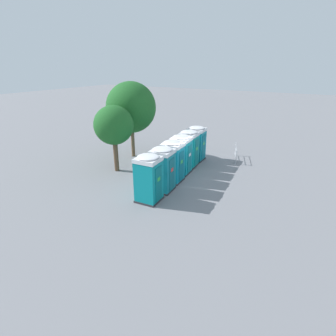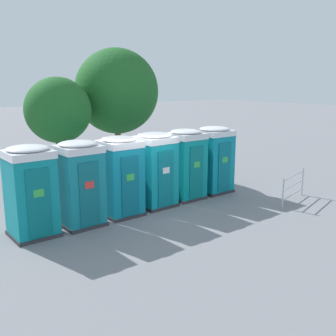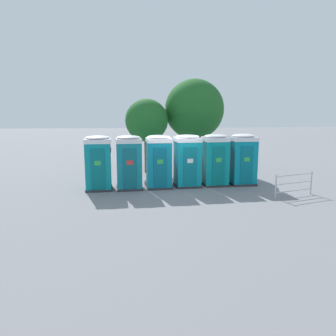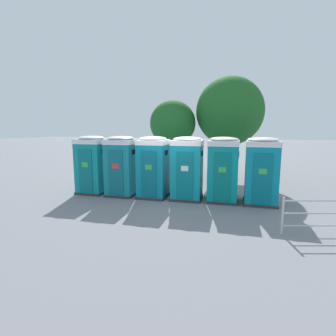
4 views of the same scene
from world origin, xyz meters
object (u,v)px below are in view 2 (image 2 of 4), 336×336
Objects in this scene: portapotty_3 at (155,169)px; portapotty_2 at (120,176)px; street_tree_0 at (117,91)px; event_barrier at (293,186)px; street_tree_1 at (58,111)px; portapotty_4 at (186,164)px; portapotty_5 at (214,159)px; portapotty_0 at (31,191)px; portapotty_1 at (80,183)px.

portapotty_2 is at bearing -174.17° from portapotty_3.
event_barrier is (3.13, -7.20, -3.20)m from street_tree_0.
street_tree_0 is at bearing 15.94° from street_tree_1.
event_barrier is (2.88, -2.54, -0.72)m from portapotty_4.
street_tree_0 is at bearing 113.46° from event_barrier.
portapotty_5 is 5.48m from street_tree_0.
street_tree_0 is 3.19m from street_tree_1.
portapotty_2 is at bearing -175.32° from portapotty_5.
portapotty_5 is at bearing 4.68° from portapotty_2.
portapotty_5 is at bearing -38.74° from street_tree_1.
street_tree_0 is (-1.67, 4.60, 2.48)m from portapotty_5.
street_tree_1 is at bearing 60.39° from portapotty_0.
street_tree_0 is (-0.25, 4.67, 2.48)m from portapotty_4.
portapotty_2 and portapotty_5 have the same top height.
portapotty_0 is at bearing -177.01° from portapotty_2.
portapotty_0 is at bearing -175.71° from portapotty_4.
street_tree_0 is at bearing 51.82° from portapotty_1.
street_tree_0 is (1.16, 4.80, 2.48)m from portapotty_3.
portapotty_1 and portapotty_5 have the same top height.
portapotty_2 is at bearing 2.99° from portapotty_0.
portapotty_5 is at bearing -70.08° from street_tree_0.
portapotty_4 is at bearing -86.94° from street_tree_0.
portapotty_5 reaches higher than event_barrier.
event_barrier is at bearing -13.91° from portapotty_0.
portapotty_2 is 4.25m from portapotty_5.
event_barrier is at bearing -46.04° from street_tree_1.
street_tree_1 is (0.99, 4.21, 1.81)m from portapotty_1.
street_tree_0 reaches higher than portapotty_1.
street_tree_1 is at bearing 130.42° from portapotty_4.
street_tree_0 is (2.57, 4.94, 2.48)m from portapotty_2.
event_barrier is (4.29, -2.41, -0.72)m from portapotty_3.
portapotty_2 is 6.17m from event_barrier.
portapotty_0 is 0.45× the size of street_tree_0.
portapotty_4 is (5.65, 0.42, 0.00)m from portapotty_0.
portapotty_1 is (1.42, 0.02, 0.00)m from portapotty_0.
event_barrier is at bearing -21.65° from portapotty_2.
portapotty_4 is at bearing 138.60° from event_barrier.
portapotty_0 is 2.84m from portapotty_2.
event_barrier is at bearing -29.29° from portapotty_3.
portapotty_1 is 4.69m from street_tree_1.
portapotty_5 is (7.07, 0.50, -0.00)m from portapotty_0.
portapotty_3 is at bearing 5.42° from portapotty_1.
portapotty_3 reaches higher than event_barrier.
portapotty_0 reaches higher than event_barrier.
event_barrier is (5.70, -2.26, -0.72)m from portapotty_2.
event_barrier is at bearing -60.74° from portapotty_5.
portapotty_5 is (2.83, 0.20, -0.00)m from portapotty_3.
portapotty_3 and portapotty_4 have the same top height.
portapotty_1 is at bearing -174.61° from portapotty_4.
portapotty_0 is 8.82m from event_barrier.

